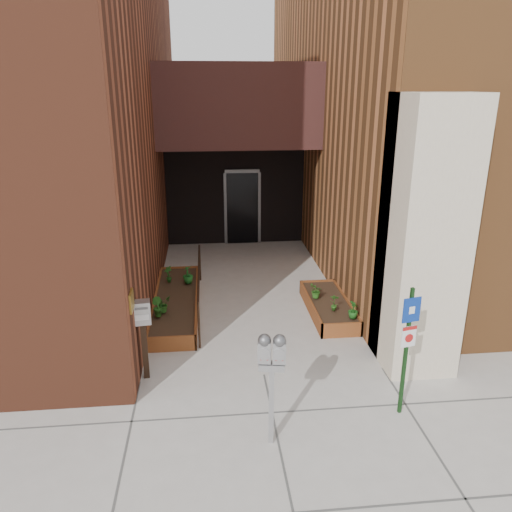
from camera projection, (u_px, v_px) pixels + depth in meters
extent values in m
plane|color=#9E9991|center=(264.00, 375.00, 8.16)|extent=(80.00, 80.00, 0.00)
cube|color=brown|center=(450.00, 65.00, 13.83)|extent=(8.00, 13.70, 10.00)
cube|color=#C4B397|center=(423.00, 238.00, 7.87)|extent=(1.10, 1.20, 4.40)
cube|color=#321916|center=(237.00, 105.00, 12.50)|extent=(4.20, 2.00, 2.00)
cube|color=black|center=(235.00, 192.00, 14.63)|extent=(4.00, 0.30, 3.00)
cube|color=black|center=(242.00, 209.00, 14.63)|extent=(0.90, 0.06, 2.10)
cube|color=#B79338|center=(131.00, 301.00, 7.29)|extent=(0.04, 0.30, 0.30)
cube|color=maroon|center=(171.00, 344.00, 8.83)|extent=(0.90, 0.04, 0.30)
cube|color=maroon|center=(180.00, 273.00, 12.18)|extent=(0.90, 0.04, 0.30)
cube|color=maroon|center=(156.00, 303.00, 10.46)|extent=(0.04, 3.60, 0.30)
cube|color=maroon|center=(197.00, 302.00, 10.54)|extent=(0.04, 3.60, 0.30)
cube|color=black|center=(176.00, 303.00, 10.51)|extent=(0.82, 3.52, 0.26)
cube|color=maroon|center=(342.00, 330.00, 9.32)|extent=(0.80, 0.04, 0.30)
cube|color=maroon|center=(317.00, 286.00, 11.35)|extent=(0.80, 0.04, 0.30)
cube|color=maroon|center=(310.00, 307.00, 10.30)|extent=(0.04, 2.20, 0.30)
cube|color=maroon|center=(346.00, 305.00, 10.37)|extent=(0.04, 2.20, 0.30)
cube|color=black|center=(328.00, 307.00, 10.34)|extent=(0.72, 2.12, 0.26)
cylinder|color=black|center=(199.00, 325.00, 8.85)|extent=(0.04, 0.04, 0.90)
cylinder|color=black|center=(200.00, 263.00, 11.96)|extent=(0.04, 0.04, 0.90)
cylinder|color=black|center=(199.00, 270.00, 10.26)|extent=(0.04, 3.30, 0.04)
cube|color=gray|center=(271.00, 406.00, 6.46)|extent=(0.08, 0.08, 1.11)
cube|color=gray|center=(272.00, 366.00, 6.26)|extent=(0.35, 0.19, 0.09)
cube|color=gray|center=(264.00, 352.00, 6.20)|extent=(0.18, 0.14, 0.29)
sphere|color=#59595B|center=(264.00, 340.00, 6.15)|extent=(0.16, 0.16, 0.16)
cube|color=white|center=(264.00, 353.00, 6.14)|extent=(0.10, 0.02, 0.06)
cube|color=#B21414|center=(264.00, 359.00, 6.17)|extent=(0.10, 0.02, 0.03)
cube|color=gray|center=(279.00, 353.00, 6.19)|extent=(0.18, 0.14, 0.29)
sphere|color=#59595B|center=(280.00, 341.00, 6.14)|extent=(0.16, 0.16, 0.16)
cube|color=white|center=(279.00, 353.00, 6.13)|extent=(0.10, 0.02, 0.06)
cube|color=#B21414|center=(279.00, 360.00, 6.16)|extent=(0.10, 0.02, 0.03)
cube|color=black|center=(406.00, 353.00, 6.92)|extent=(0.05, 0.05, 1.95)
cube|color=navy|center=(412.00, 310.00, 6.68)|extent=(0.26, 0.08, 0.35)
cube|color=white|center=(412.00, 310.00, 6.67)|extent=(0.09, 0.03, 0.11)
cube|color=white|center=(409.00, 337.00, 6.81)|extent=(0.22, 0.07, 0.31)
cube|color=#B21414|center=(410.00, 328.00, 6.76)|extent=(0.22, 0.06, 0.05)
cylinder|color=#B21414|center=(409.00, 338.00, 6.80)|extent=(0.12, 0.04, 0.12)
cube|color=black|center=(145.00, 350.00, 7.94)|extent=(0.10, 0.10, 0.98)
cube|color=#AAABAD|center=(142.00, 312.00, 7.73)|extent=(0.29, 0.23, 0.37)
cube|color=#59595B|center=(141.00, 309.00, 7.60)|extent=(0.20, 0.03, 0.04)
cube|color=white|center=(142.00, 318.00, 7.65)|extent=(0.21, 0.03, 0.09)
imported|color=#205017|center=(163.00, 304.00, 9.68)|extent=(0.42, 0.42, 0.33)
imported|color=#205418|center=(157.00, 307.00, 9.49)|extent=(0.30, 0.30, 0.38)
imported|color=#1A5B1C|center=(188.00, 274.00, 11.10)|extent=(0.32, 0.32, 0.40)
imported|color=#1D5618|center=(168.00, 274.00, 11.13)|extent=(0.28, 0.28, 0.37)
imported|color=#1A5217|center=(353.00, 310.00, 9.42)|extent=(0.24, 0.24, 0.34)
imported|color=#2A5F1B|center=(334.00, 302.00, 9.73)|extent=(0.24, 0.24, 0.35)
imported|color=#2B621C|center=(316.00, 291.00, 10.31)|extent=(0.37, 0.37, 0.30)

